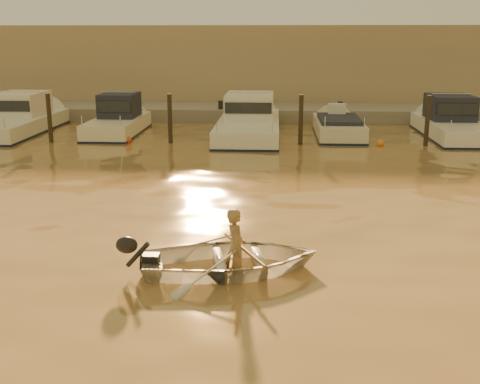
# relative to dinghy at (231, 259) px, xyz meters

# --- Properties ---
(ground_plane) EXTENTS (160.00, 160.00, 0.00)m
(ground_plane) POSITION_rel_dinghy_xyz_m (2.02, -0.23, -0.23)
(ground_plane) COLOR olive
(ground_plane) RESTS_ON ground
(dinghy) EXTENTS (3.78, 3.03, 0.70)m
(dinghy) POSITION_rel_dinghy_xyz_m (0.00, 0.00, 0.00)
(dinghy) COLOR silver
(dinghy) RESTS_ON ground_plane
(person) EXTENTS (0.47, 0.61, 1.51)m
(person) POSITION_rel_dinghy_xyz_m (0.10, 0.02, 0.23)
(person) COLOR olive
(person) RESTS_ON dinghy
(outboard_motor) EXTENTS (0.96, 0.57, 0.70)m
(outboard_motor) POSITION_rel_dinghy_xyz_m (-1.47, -0.30, 0.05)
(outboard_motor) COLOR black
(outboard_motor) RESTS_ON dinghy
(oar_port) EXTENTS (0.89, 1.95, 0.13)m
(oar_port) POSITION_rel_dinghy_xyz_m (0.24, 0.05, 0.19)
(oar_port) COLOR brown
(oar_port) RESTS_ON dinghy
(oar_starboard) EXTENTS (0.12, 2.10, 0.13)m
(oar_starboard) POSITION_rel_dinghy_xyz_m (0.05, 0.01, 0.19)
(oar_starboard) COLOR brown
(oar_starboard) RESTS_ON dinghy
(moored_boat_0) EXTENTS (2.48, 7.80, 1.75)m
(moored_boat_0) POSITION_rel_dinghy_xyz_m (-10.87, 15.77, 0.40)
(moored_boat_0) COLOR silver
(moored_boat_0) RESTS_ON ground_plane
(moored_boat_1) EXTENTS (1.98, 5.99, 1.75)m
(moored_boat_1) POSITION_rel_dinghy_xyz_m (-6.25, 15.77, 0.40)
(moored_boat_1) COLOR #EFE5C8
(moored_boat_1) RESTS_ON ground_plane
(moored_boat_2) EXTENTS (2.62, 8.67, 1.75)m
(moored_boat_2) POSITION_rel_dinghy_xyz_m (-0.37, 15.77, 0.40)
(moored_boat_2) COLOR white
(moored_boat_2) RESTS_ON ground_plane
(moored_boat_3) EXTENTS (1.94, 5.65, 0.95)m
(moored_boat_3) POSITION_rel_dinghy_xyz_m (3.55, 15.77, -0.00)
(moored_boat_3) COLOR beige
(moored_boat_3) RESTS_ON ground_plane
(moored_boat_4) EXTENTS (2.24, 6.92, 1.75)m
(moored_boat_4) POSITION_rel_dinghy_xyz_m (8.44, 15.77, 0.40)
(moored_boat_4) COLOR white
(moored_boat_4) RESTS_ON ground_plane
(piling_0) EXTENTS (0.18, 0.18, 2.20)m
(piling_0) POSITION_rel_dinghy_xyz_m (-8.48, 13.57, 0.67)
(piling_0) COLOR #2D2319
(piling_0) RESTS_ON ground_plane
(piling_1) EXTENTS (0.18, 0.18, 2.20)m
(piling_1) POSITION_rel_dinghy_xyz_m (-3.48, 13.57, 0.67)
(piling_1) COLOR #2D2319
(piling_1) RESTS_ON ground_plane
(piling_2) EXTENTS (0.18, 0.18, 2.20)m
(piling_2) POSITION_rel_dinghy_xyz_m (1.82, 13.57, 0.67)
(piling_2) COLOR #2D2319
(piling_2) RESTS_ON ground_plane
(piling_3) EXTENTS (0.18, 0.18, 2.20)m
(piling_3) POSITION_rel_dinghy_xyz_m (6.82, 13.57, 0.67)
(piling_3) COLOR #2D2319
(piling_3) RESTS_ON ground_plane
(fender_b) EXTENTS (0.30, 0.30, 0.30)m
(fender_b) POSITION_rel_dinghy_xyz_m (-5.25, 13.56, -0.13)
(fender_b) COLOR #E34A1A
(fender_b) RESTS_ON ground_plane
(fender_c) EXTENTS (0.30, 0.30, 0.30)m
(fender_c) POSITION_rel_dinghy_xyz_m (-0.40, 12.30, -0.13)
(fender_c) COLOR silver
(fender_c) RESTS_ON ground_plane
(fender_d) EXTENTS (0.30, 0.30, 0.30)m
(fender_d) POSITION_rel_dinghy_xyz_m (5.00, 13.39, -0.13)
(fender_d) COLOR orange
(fender_d) RESTS_ON ground_plane
(quay) EXTENTS (52.00, 4.00, 1.00)m
(quay) POSITION_rel_dinghy_xyz_m (2.02, 21.27, -0.08)
(quay) COLOR gray
(quay) RESTS_ON ground_plane
(waterfront_building) EXTENTS (46.00, 7.00, 4.80)m
(waterfront_building) POSITION_rel_dinghy_xyz_m (2.02, 26.77, 2.17)
(waterfront_building) COLOR #9E8466
(waterfront_building) RESTS_ON quay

